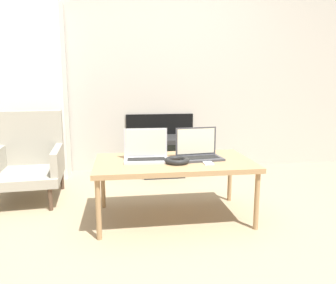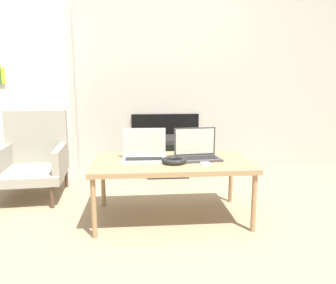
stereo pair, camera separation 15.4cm
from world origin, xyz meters
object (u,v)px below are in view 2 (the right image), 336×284
(tv, at_px, (167,156))
(armchair, at_px, (34,155))
(headphones, at_px, (174,161))
(laptop_right, at_px, (197,152))
(phone, at_px, (205,163))
(laptop_left, at_px, (144,153))

(tv, xyz_separation_m, armchair, (-1.30, -0.57, 0.16))
(headphones, bearing_deg, laptop_right, 33.35)
(headphones, xyz_separation_m, phone, (0.22, -0.03, -0.01))
(laptop_left, height_order, armchair, armchair)
(phone, distance_m, armchair, 1.66)
(laptop_left, xyz_separation_m, laptop_right, (0.41, -0.00, 0.00))
(laptop_right, height_order, headphones, laptop_right)
(headphones, height_order, phone, headphones)
(headphones, bearing_deg, laptop_left, 149.79)
(laptop_left, xyz_separation_m, armchair, (-1.02, 0.63, -0.14))
(laptop_left, relative_size, tv, 0.75)
(laptop_left, bearing_deg, phone, -17.50)
(laptop_left, distance_m, laptop_right, 0.41)
(laptop_right, xyz_separation_m, tv, (-0.13, 1.20, -0.30))
(laptop_right, height_order, phone, laptop_right)
(phone, height_order, tv, phone)
(phone, xyz_separation_m, armchair, (-1.46, 0.78, -0.09))
(tv, bearing_deg, headphones, -92.58)
(armchair, bearing_deg, laptop_left, -36.02)
(headphones, bearing_deg, armchair, 148.67)
(laptop_left, height_order, laptop_right, same)
(laptop_left, height_order, headphones, laptop_left)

